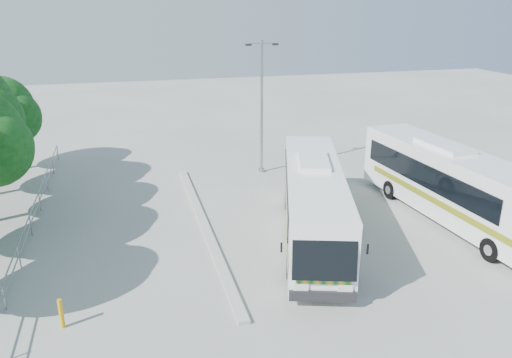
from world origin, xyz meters
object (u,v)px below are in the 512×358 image
object	(u,v)px
coach_main	(314,201)
bollard	(61,314)
lamppost	(262,102)
tree_far_e	(1,110)
coach_adjacent	(454,184)

from	to	relation	value
coach_main	bollard	size ratio (longest dim) A/B	11.18
lamppost	bollard	bearing A→B (deg)	-126.53
coach_main	bollard	bearing A→B (deg)	-140.21
tree_far_e	lamppost	size ratio (longest dim) A/B	0.74
coach_adjacent	bollard	xyz separation A→B (m)	(-17.32, -4.09, -1.34)
coach_main	lamppost	size ratio (longest dim) A/B	1.47
tree_far_e	coach_adjacent	distance (m)	25.98
bollard	coach_adjacent	bearing A→B (deg)	13.27
bollard	lamppost	bearing A→B (deg)	52.24
tree_far_e	lamppost	distance (m)	15.73
coach_main	bollard	xyz separation A→B (m)	(-10.25, -4.15, -1.23)
coach_adjacent	bollard	bearing A→B (deg)	-170.31
lamppost	bollard	world-z (taller)	lamppost
lamppost	tree_far_e	bearing A→B (deg)	165.47
tree_far_e	coach_main	world-z (taller)	tree_far_e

